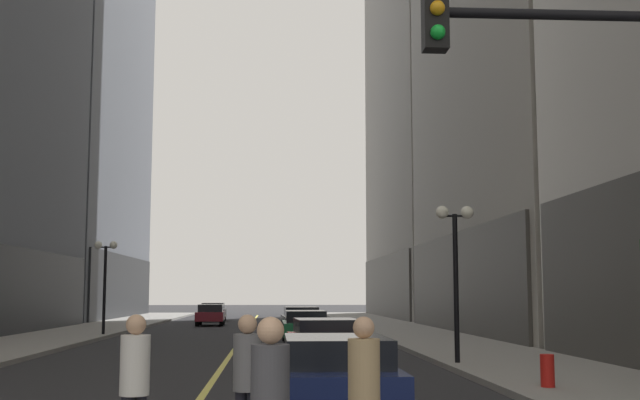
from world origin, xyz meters
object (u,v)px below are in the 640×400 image
object	(u,v)px
pedestrian_in_grey_suit	(247,376)
car_green	(305,325)
car_maroon	(211,314)
street_lamp_left_far	(105,266)
car_grey	(301,319)
pedestrian_in_white_shirt	(135,379)
traffic_light_near_right	(625,140)
street_lamp_right_mid	(455,248)
fire_hydrant_right	(548,374)
car_navy	(335,373)
car_red	(326,341)
pedestrian_in_tan_trench	(364,387)
car_black	(213,311)

from	to	relation	value
pedestrian_in_grey_suit	car_green	bearing A→B (deg)	85.97
car_maroon	street_lamp_left_far	world-z (taller)	street_lamp_left_far
car_grey	pedestrian_in_white_shirt	bearing A→B (deg)	-95.37
car_maroon	traffic_light_near_right	xyz separation A→B (m)	(7.87, -42.36, 3.03)
traffic_light_near_right	street_lamp_right_mid	xyz separation A→B (m)	(1.05, 13.09, -0.49)
car_grey	traffic_light_near_right	distance (m)	33.15
car_maroon	fire_hydrant_right	world-z (taller)	car_maroon
pedestrian_in_white_shirt	street_lamp_right_mid	world-z (taller)	street_lamp_right_mid
car_navy	car_maroon	distance (m)	38.11
car_maroon	pedestrian_in_white_shirt	bearing A→B (deg)	-86.81
car_red	traffic_light_near_right	bearing A→B (deg)	-79.62
car_red	fire_hydrant_right	world-z (taller)	car_red
car_green	pedestrian_in_tan_trench	world-z (taller)	pedestrian_in_tan_trench
car_red	pedestrian_in_white_shirt	size ratio (longest dim) A/B	2.36
street_lamp_right_mid	fire_hydrant_right	distance (m)	6.44
car_black	pedestrian_in_grey_suit	distance (m)	49.04
car_maroon	car_red	bearing A→B (deg)	-79.41
car_grey	car_maroon	world-z (taller)	same
car_navy	pedestrian_in_white_shirt	distance (m)	4.65
car_red	car_maroon	size ratio (longest dim) A/B	1.02
pedestrian_in_tan_trench	pedestrian_in_grey_suit	world-z (taller)	pedestrian_in_tan_trench
car_green	pedestrian_in_white_shirt	size ratio (longest dim) A/B	2.47
car_navy	car_green	distance (m)	19.49
street_lamp_left_far	street_lamp_right_mid	size ratio (longest dim) A/B	1.00
car_black	pedestrian_in_white_shirt	world-z (taller)	pedestrian_in_white_shirt
car_green	car_maroon	distance (m)	19.02
car_green	car_grey	xyz separation A→B (m)	(0.14, 8.85, -0.00)
pedestrian_in_tan_trench	car_grey	bearing A→B (deg)	89.16
car_green	pedestrian_in_tan_trench	size ratio (longest dim) A/B	2.47
car_black	street_lamp_left_far	world-z (taller)	street_lamp_left_far
street_lamp_left_far	street_lamp_right_mid	distance (m)	20.43
fire_hydrant_right	car_maroon	bearing A→B (deg)	105.05
pedestrian_in_grey_suit	fire_hydrant_right	bearing A→B (deg)	46.96
street_lamp_left_far	car_maroon	bearing A→B (deg)	73.78
pedestrian_in_white_shirt	pedestrian_in_grey_suit	bearing A→B (deg)	16.52
car_maroon	street_lamp_right_mid	distance (m)	30.71
car_green	car_black	bearing A→B (deg)	102.22
car_red	street_lamp_left_far	bearing A→B (deg)	121.05
car_green	fire_hydrant_right	distance (m)	17.24
pedestrian_in_grey_suit	street_lamp_left_far	world-z (taller)	street_lamp_left_far
car_navy	pedestrian_in_white_shirt	xyz separation A→B (m)	(-2.60, -3.84, 0.32)
pedestrian_in_white_shirt	traffic_light_near_right	bearing A→B (deg)	-7.52
car_red	street_lamp_right_mid	size ratio (longest dim) A/B	0.95
car_red	car_black	size ratio (longest dim) A/B	0.87
car_navy	pedestrian_in_tan_trench	xyz separation A→B (m)	(-0.07, -4.72, 0.32)
pedestrian_in_grey_suit	pedestrian_in_white_shirt	bearing A→B (deg)	-163.48
car_green	street_lamp_right_mid	size ratio (longest dim) A/B	0.99
car_navy	car_red	bearing A→B (deg)	87.21
car_green	pedestrian_in_white_shirt	world-z (taller)	pedestrian_in_white_shirt
car_navy	street_lamp_left_far	bearing A→B (deg)	109.83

